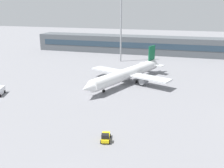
% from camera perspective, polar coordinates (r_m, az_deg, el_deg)
% --- Properties ---
extents(ground_plane, '(400.00, 400.00, 0.00)m').
position_cam_1_polar(ground_plane, '(74.20, 2.82, -2.45)').
color(ground_plane, gray).
extents(terminal_building, '(127.74, 12.13, 9.00)m').
position_cam_1_polar(terminal_building, '(137.69, 9.37, 8.47)').
color(terminal_building, '#4C5156').
rests_on(terminal_building, ground_plane).
extents(airplane_mid, '(28.91, 40.31, 10.42)m').
position_cam_1_polar(airplane_mid, '(84.48, 3.29, 2.26)').
color(airplane_mid, silver).
rests_on(airplane_mid, ground_plane).
extents(baggage_tug_yellow, '(2.47, 3.85, 1.75)m').
position_cam_1_polar(baggage_tug_yellow, '(50.00, -1.44, -11.70)').
color(baggage_tug_yellow, yellow).
rests_on(baggage_tug_yellow, ground_plane).
extents(floodlight_tower_west, '(3.20, 0.80, 31.14)m').
position_cam_1_polar(floodlight_tower_west, '(116.08, 2.00, 13.63)').
color(floodlight_tower_west, gray).
rests_on(floodlight_tower_west, ground_plane).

